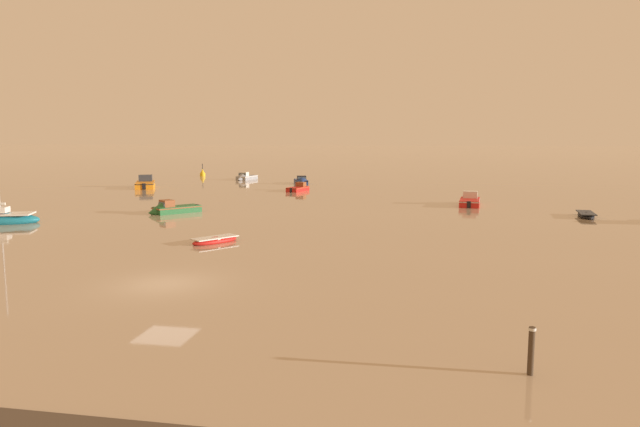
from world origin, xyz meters
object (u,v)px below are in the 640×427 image
at_px(rowboat_moored_2, 215,240).
at_px(motorboat_moored_7, 301,182).
at_px(motorboat_moored_0, 146,185).
at_px(motorboat_moored_5, 245,178).
at_px(motorboat_moored_2, 470,202).
at_px(rowboat_moored_1, 586,215).
at_px(motorboat_moored_4, 170,210).
at_px(motorboat_moored_3, 300,189).
at_px(channel_buoy, 203,174).
at_px(mooring_post_near, 531,352).

relative_size(rowboat_moored_2, motorboat_moored_7, 0.67).
distance_m(motorboat_moored_0, motorboat_moored_5, 17.63).
distance_m(motorboat_moored_2, rowboat_moored_1, 11.70).
bearing_deg(motorboat_moored_0, motorboat_moored_5, -54.21).
xyz_separation_m(rowboat_moored_1, motorboat_moored_7, (-30.98, 28.85, 0.12)).
bearing_deg(motorboat_moored_4, motorboat_moored_0, -109.22).
height_order(motorboat_moored_0, rowboat_moored_1, motorboat_moored_0).
height_order(motorboat_moored_3, rowboat_moored_1, motorboat_moored_3).
bearing_deg(motorboat_moored_5, channel_buoy, -113.87).
height_order(motorboat_moored_3, motorboat_moored_5, motorboat_moored_5).
xyz_separation_m(motorboat_moored_4, channel_buoy, (-15.25, 45.97, 0.19)).
height_order(rowboat_moored_1, channel_buoy, channel_buoy).
bearing_deg(motorboat_moored_3, motorboat_moored_5, 52.55).
xyz_separation_m(motorboat_moored_3, rowboat_moored_2, (2.28, -36.04, -0.10)).
bearing_deg(mooring_post_near, motorboat_moored_3, 109.01).
xyz_separation_m(motorboat_moored_3, mooring_post_near, (18.71, -54.31, 0.44)).
bearing_deg(rowboat_moored_1, motorboat_moored_2, 55.98).
height_order(motorboat_moored_4, rowboat_moored_2, motorboat_moored_4).
bearing_deg(rowboat_moored_2, channel_buoy, 58.33).
xyz_separation_m(motorboat_moored_0, motorboat_moored_7, (19.34, 8.99, -0.10)).
distance_m(rowboat_moored_2, channel_buoy, 63.69).
relative_size(motorboat_moored_3, motorboat_moored_5, 0.87).
relative_size(motorboat_moored_7, mooring_post_near, 3.15).
distance_m(motorboat_moored_5, channel_buoy, 11.71).
xyz_separation_m(motorboat_moored_5, mooring_post_near, (31.15, -70.43, 0.40)).
bearing_deg(motorboat_moored_7, mooring_post_near, -0.59).
distance_m(motorboat_moored_3, motorboat_moored_4, 24.13).
height_order(motorboat_moored_5, motorboat_moored_7, motorboat_moored_5).
bearing_deg(motorboat_moored_2, motorboat_moored_5, 55.26).
bearing_deg(channel_buoy, rowboat_moored_1, -39.30).
bearing_deg(mooring_post_near, rowboat_moored_1, 73.78).
height_order(channel_buoy, mooring_post_near, channel_buoy).
relative_size(rowboat_moored_1, motorboat_moored_4, 0.78).
bearing_deg(rowboat_moored_2, motorboat_moored_2, 0.09).
xyz_separation_m(motorboat_moored_4, motorboat_moored_5, (-5.64, 39.28, 0.01)).
bearing_deg(motorboat_moored_2, rowboat_moored_2, 150.02).
distance_m(motorboat_moored_7, mooring_post_near, 67.46).
bearing_deg(mooring_post_near, motorboat_moored_5, 113.86).
bearing_deg(channel_buoy, rowboat_moored_2, -67.54).
xyz_separation_m(motorboat_moored_2, motorboat_moored_4, (-26.72, -11.59, -0.03)).
bearing_deg(motorboat_moored_3, motorboat_moored_7, 26.28).
height_order(motorboat_moored_0, motorboat_moored_3, motorboat_moored_0).
bearing_deg(rowboat_moored_1, motorboat_moored_4, 101.85).
xyz_separation_m(motorboat_moored_2, motorboat_moored_5, (-32.36, 27.69, -0.02)).
height_order(motorboat_moored_2, motorboat_moored_7, motorboat_moored_2).
distance_m(motorboat_moored_2, motorboat_moored_4, 29.13).
xyz_separation_m(motorboat_moored_2, mooring_post_near, (-1.21, -42.74, 0.38)).
distance_m(motorboat_moored_3, mooring_post_near, 57.44).
distance_m(motorboat_moored_0, motorboat_moored_4, 28.11).
bearing_deg(channel_buoy, motorboat_moored_0, -88.14).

